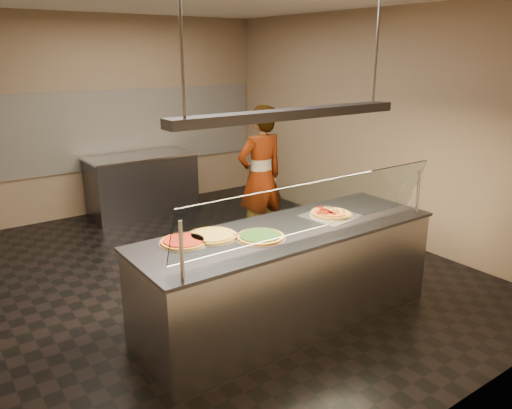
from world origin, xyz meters
TOP-DOWN VIEW (x-y plane):
  - ground at (0.00, 0.00)m, footprint 5.00×6.00m
  - wall_back at (0.00, 3.01)m, footprint 5.00×0.02m
  - wall_front at (0.00, -3.01)m, footprint 5.00×0.02m
  - wall_right at (2.51, 0.00)m, footprint 0.02×6.00m
  - tile_band at (0.00, 2.98)m, footprint 4.90×0.02m
  - serving_counter at (-0.05, -1.37)m, footprint 2.89×0.94m
  - sneeze_guard at (-0.05, -1.71)m, footprint 2.65×0.18m
  - perforated_tray at (0.51, -1.32)m, footprint 0.53×0.53m
  - half_pizza_pepperoni at (0.42, -1.32)m, footprint 0.25×0.41m
  - half_pizza_sausage at (0.60, -1.32)m, footprint 0.25×0.41m
  - pizza_spinach at (-0.40, -1.42)m, footprint 0.44×0.44m
  - pizza_cheese at (-0.72, -1.15)m, footprint 0.45×0.45m
  - pizza_tomato at (-0.98, -1.13)m, footprint 0.42×0.42m
  - pizza_spatula at (-0.52, -1.26)m, footprint 0.17×0.23m
  - prep_table at (0.20, 2.55)m, footprint 1.64×0.74m
  - worker at (0.90, 0.37)m, footprint 0.67×0.44m
  - heat_lamp_housing at (-0.05, -1.37)m, footprint 2.30×0.18m
  - lamp_rod_left at (-1.05, -1.37)m, footprint 0.02×0.02m
  - lamp_rod_right at (0.95, -1.37)m, footprint 0.02×0.02m

SIDE VIEW (x-z plane):
  - ground at x=0.00m, z-range -0.02..0.00m
  - serving_counter at x=-0.05m, z-range 0.00..0.93m
  - prep_table at x=0.20m, z-range 0.00..0.93m
  - worker at x=0.90m, z-range 0.00..1.83m
  - perforated_tray at x=0.51m, z-range 0.93..0.94m
  - pizza_tomato at x=-0.98m, z-range 0.93..0.96m
  - pizza_cheese at x=-0.72m, z-range 0.93..0.96m
  - pizza_spinach at x=-0.40m, z-range 0.93..0.96m
  - half_pizza_sausage at x=0.60m, z-range 0.94..0.98m
  - pizza_spatula at x=-0.52m, z-range 0.95..0.97m
  - half_pizza_pepperoni at x=0.42m, z-range 0.94..0.99m
  - sneeze_guard at x=-0.05m, z-range 0.96..1.49m
  - tile_band at x=0.00m, z-range 0.70..1.90m
  - wall_back at x=0.00m, z-range 0.00..3.00m
  - wall_front at x=0.00m, z-range 0.00..3.00m
  - wall_right at x=2.51m, z-range 0.00..3.00m
  - heat_lamp_housing at x=-0.05m, z-range 1.91..1.99m
  - lamp_rod_left at x=-1.05m, z-range 1.99..3.00m
  - lamp_rod_right at x=0.95m, z-range 1.99..3.00m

